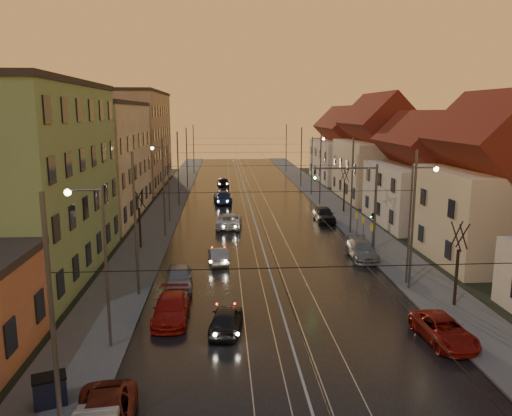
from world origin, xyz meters
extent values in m
plane|color=black|center=(0.00, 0.00, 0.00)|extent=(160.00, 160.00, 0.00)
cube|color=black|center=(0.00, 40.00, 0.02)|extent=(16.00, 120.00, 0.04)
cube|color=#4C4C4C|center=(-10.00, 40.00, 0.07)|extent=(4.00, 120.00, 0.15)
cube|color=#4C4C4C|center=(10.00, 40.00, 0.07)|extent=(4.00, 120.00, 0.15)
cube|color=gray|center=(-2.20, 40.00, 0.06)|extent=(0.06, 120.00, 0.03)
cube|color=gray|center=(-0.77, 40.00, 0.06)|extent=(0.06, 120.00, 0.03)
cube|color=gray|center=(0.77, 40.00, 0.06)|extent=(0.06, 120.00, 0.03)
cube|color=gray|center=(2.20, 40.00, 0.06)|extent=(0.06, 120.00, 0.03)
cube|color=#759D63|center=(-17.50, 14.00, 6.50)|extent=(10.00, 18.00, 13.00)
cube|color=tan|center=(-17.50, 34.00, 6.00)|extent=(10.00, 20.00, 12.00)
cube|color=#917B5D|center=(-17.50, 58.00, 7.00)|extent=(10.00, 24.00, 14.00)
cube|color=beige|center=(17.00, 15.00, 3.50)|extent=(8.50, 10.00, 7.00)
pyramid|color=maroon|center=(17.00, 15.00, 8.90)|extent=(8.67, 10.20, 3.80)
cube|color=beige|center=(17.00, 28.00, 3.00)|extent=(9.00, 12.00, 6.00)
pyramid|color=maroon|center=(17.00, 28.00, 7.60)|extent=(9.18, 12.24, 3.20)
cube|color=beige|center=(17.00, 43.00, 3.75)|extent=(9.00, 14.00, 7.50)
pyramid|color=maroon|center=(17.00, 43.00, 9.50)|extent=(9.18, 14.28, 4.00)
cube|color=beige|center=(17.00, 61.00, 3.25)|extent=(9.00, 16.00, 6.50)
pyramid|color=maroon|center=(17.00, 61.00, 8.25)|extent=(9.18, 16.32, 3.50)
cylinder|color=#595B60|center=(-8.60, -6.00, 4.50)|extent=(0.16, 0.16, 9.00)
cylinder|color=#595B60|center=(-8.60, 9.00, 4.50)|extent=(0.16, 0.16, 9.00)
cylinder|color=#595B60|center=(8.60, 9.00, 4.50)|extent=(0.16, 0.16, 9.00)
cylinder|color=#595B60|center=(-8.60, 24.00, 4.50)|extent=(0.16, 0.16, 9.00)
cylinder|color=#595B60|center=(8.60, 24.00, 4.50)|extent=(0.16, 0.16, 9.00)
cylinder|color=#595B60|center=(-8.60, 39.00, 4.50)|extent=(0.16, 0.16, 9.00)
cylinder|color=#595B60|center=(8.60, 39.00, 4.50)|extent=(0.16, 0.16, 9.00)
cylinder|color=#595B60|center=(-8.60, 54.00, 4.50)|extent=(0.16, 0.16, 9.00)
cylinder|color=#595B60|center=(8.60, 54.00, 4.50)|extent=(0.16, 0.16, 9.00)
cylinder|color=#595B60|center=(-8.60, 72.00, 4.50)|extent=(0.16, 0.16, 9.00)
cylinder|color=#595B60|center=(8.60, 72.00, 4.50)|extent=(0.16, 0.16, 9.00)
cylinder|color=#595B60|center=(-8.80, 2.00, 4.00)|extent=(0.14, 0.14, 8.00)
cylinder|color=#595B60|center=(-9.60, 2.00, 7.80)|extent=(1.60, 0.10, 0.10)
sphere|color=#FFD88C|center=(-10.32, 2.00, 7.70)|extent=(0.32, 0.32, 0.32)
cylinder|color=#595B60|center=(8.80, 10.00, 4.00)|extent=(0.14, 0.14, 8.00)
cylinder|color=#595B60|center=(9.60, 10.00, 7.80)|extent=(1.60, 0.10, 0.10)
sphere|color=#FFD88C|center=(10.32, 10.00, 7.70)|extent=(0.32, 0.32, 0.32)
cylinder|color=#595B60|center=(-8.80, 30.00, 4.00)|extent=(0.14, 0.14, 8.00)
cylinder|color=#595B60|center=(-9.60, 30.00, 7.80)|extent=(1.60, 0.10, 0.10)
sphere|color=#FFD88C|center=(-10.32, 30.00, 7.70)|extent=(0.32, 0.32, 0.32)
cylinder|color=#595B60|center=(8.80, 46.00, 4.00)|extent=(0.14, 0.14, 8.00)
cylinder|color=#595B60|center=(9.60, 46.00, 7.80)|extent=(1.60, 0.10, 0.10)
sphere|color=#FFD88C|center=(10.32, 46.00, 7.70)|extent=(0.32, 0.32, 0.32)
cylinder|color=#595B60|center=(9.00, 18.00, 3.60)|extent=(0.20, 0.20, 7.20)
cylinder|color=#595B60|center=(6.40, 18.00, 6.90)|extent=(5.20, 0.14, 0.14)
imported|color=black|center=(4.00, 18.00, 6.30)|extent=(0.15, 0.18, 0.90)
sphere|color=#19FF3F|center=(4.00, 17.88, 6.15)|extent=(0.20, 0.20, 0.20)
cylinder|color=black|center=(-10.20, 20.00, 1.75)|extent=(0.18, 0.18, 3.50)
cylinder|color=black|center=(-9.97, 20.09, 4.30)|extent=(0.37, 0.92, 1.61)
cylinder|color=black|center=(-10.29, 20.23, 4.30)|extent=(0.91, 0.40, 1.61)
cylinder|color=black|center=(-10.43, 19.91, 4.30)|extent=(0.37, 0.92, 1.61)
cylinder|color=black|center=(-10.07, 19.78, 4.30)|extent=(0.84, 0.54, 1.62)
cylinder|color=black|center=(10.20, 6.00, 1.75)|extent=(0.18, 0.18, 3.50)
cylinder|color=black|center=(10.43, 6.09, 4.30)|extent=(0.37, 0.92, 1.61)
cylinder|color=black|center=(10.11, 6.23, 4.30)|extent=(0.91, 0.40, 1.61)
cylinder|color=black|center=(9.97, 5.91, 4.30)|extent=(0.37, 0.92, 1.61)
cylinder|color=black|center=(10.32, 5.78, 4.30)|extent=(0.84, 0.54, 1.62)
cylinder|color=black|center=(10.40, 34.00, 1.75)|extent=(0.18, 0.18, 3.50)
cylinder|color=black|center=(10.63, 34.09, 4.30)|extent=(0.37, 0.92, 1.61)
cylinder|color=black|center=(10.31, 34.23, 4.30)|extent=(0.91, 0.40, 1.61)
cylinder|color=black|center=(10.17, 33.91, 4.30)|extent=(0.37, 0.92, 1.61)
cylinder|color=black|center=(10.53, 33.78, 4.30)|extent=(0.84, 0.54, 1.62)
imported|color=black|center=(-3.21, 3.65, 0.65)|extent=(2.05, 4.01, 1.31)
imported|color=#9B9BA0|center=(-3.70, 15.61, 0.61)|extent=(1.67, 3.83, 1.22)
imported|color=silver|center=(-2.72, 27.44, 0.71)|extent=(2.73, 5.29, 1.42)
imported|color=navy|center=(-3.33, 41.02, 0.77)|extent=(2.49, 5.43, 1.54)
imported|color=black|center=(-3.23, 55.28, 0.69)|extent=(1.97, 4.18, 1.38)
imported|color=#A71610|center=(-6.21, 5.25, 0.67)|extent=(1.88, 4.60, 1.33)
imported|color=gray|center=(-6.20, 10.20, 0.73)|extent=(1.96, 4.39, 1.46)
imported|color=maroon|center=(7.60, 1.66, 0.61)|extent=(2.34, 4.53, 1.22)
imported|color=gray|center=(7.49, 16.11, 0.69)|extent=(2.04, 4.78, 1.37)
imported|color=black|center=(7.22, 29.46, 0.77)|extent=(1.83, 4.54, 1.55)
cube|color=black|center=(-10.05, -2.81, 0.70)|extent=(1.41, 1.18, 1.10)
camera|label=1|loc=(-3.28, -20.84, 11.30)|focal=35.00mm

